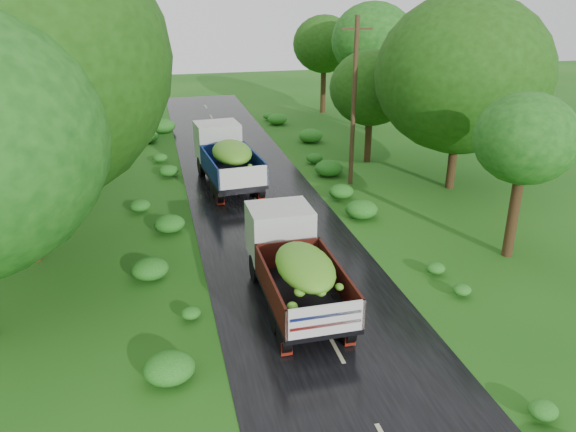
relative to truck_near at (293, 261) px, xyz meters
name	(u,v)px	position (x,y,z in m)	size (l,w,h in m)	color
road	(325,328)	(0.55, -1.84, -1.50)	(6.50, 80.00, 0.02)	black
road_lines	(316,311)	(0.55, -0.84, -1.48)	(0.12, 69.60, 0.00)	#BFB78C
truck_near	(293,261)	(0.00, 0.00, 0.00)	(2.31, 6.35, 2.66)	black
truck_far	(226,155)	(-0.48, 12.50, 0.10)	(2.95, 6.94, 2.84)	black
utility_pole	(354,101)	(5.91, 10.93, 2.88)	(1.48, 0.39, 8.52)	#382616
trees_left	(23,45)	(-9.85, 14.61, 5.63)	(7.66, 33.51, 10.18)	black
trees_right	(399,67)	(10.12, 15.04, 3.93)	(6.22, 30.18, 7.80)	black
shrubs	(266,212)	(0.55, 7.16, -1.16)	(11.90, 44.00, 0.70)	#18651A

